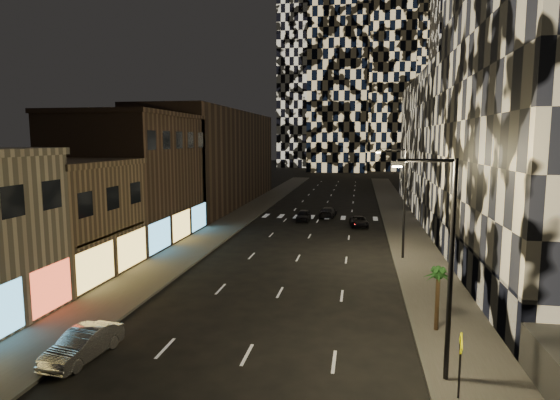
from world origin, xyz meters
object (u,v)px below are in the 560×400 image
at_px(streetlight_far, 402,195).
at_px(car_dark_midlane, 304,215).
at_px(streetlight_near, 445,254).
at_px(car_silver_parked, 83,344).
at_px(palm_tree, 438,278).
at_px(car_dark_oncoming, 328,212).
at_px(ped_sign, 460,354).
at_px(car_dark_rightlane, 359,222).

xyz_separation_m(streetlight_far, car_dark_midlane, (-10.07, 17.04, -4.68)).
height_order(streetlight_near, car_silver_parked, streetlight_near).
bearing_deg(palm_tree, car_silver_parked, -160.40).
height_order(car_dark_midlane, car_dark_oncoming, car_dark_midlane).
bearing_deg(car_dark_oncoming, ped_sign, 104.54).
xyz_separation_m(streetlight_far, palm_tree, (0.65, -14.88, -2.48)).
bearing_deg(car_dark_midlane, streetlight_near, -74.24).
relative_size(car_dark_midlane, palm_tree, 1.19).
bearing_deg(car_silver_parked, car_dark_midlane, 89.09).
relative_size(streetlight_far, ped_sign, 3.47).
height_order(car_dark_oncoming, car_dark_rightlane, car_dark_oncoming).
height_order(ped_sign, palm_tree, palm_tree).
xyz_separation_m(car_silver_parked, ped_sign, (16.01, -0.78, 1.22)).
bearing_deg(car_silver_parked, car_dark_oncoming, 85.91).
distance_m(streetlight_far, car_dark_oncoming, 21.88).
xyz_separation_m(streetlight_far, car_dark_oncoming, (-7.29, 20.09, -4.70)).
bearing_deg(streetlight_near, car_dark_rightlane, 95.64).
height_order(streetlight_near, car_dark_oncoming, streetlight_near).
xyz_separation_m(car_dark_midlane, car_dark_oncoming, (2.78, 3.05, -0.02)).
bearing_deg(ped_sign, streetlight_far, 97.95).
bearing_deg(ped_sign, car_silver_parked, -176.05).
xyz_separation_m(car_dark_oncoming, car_dark_rightlane, (3.91, -5.82, -0.07)).
relative_size(car_dark_oncoming, ped_sign, 1.72).
distance_m(car_silver_parked, car_dark_midlane, 38.09).
distance_m(car_dark_rightlane, ped_sign, 35.93).
bearing_deg(palm_tree, car_dark_midlane, 108.55).
bearing_deg(streetlight_far, car_silver_parked, -126.99).
bearing_deg(car_silver_parked, streetlight_far, 60.39).
bearing_deg(car_dark_oncoming, streetlight_far, 113.92).
xyz_separation_m(car_silver_parked, car_dark_rightlane, (12.17, 34.92, -0.11)).
bearing_deg(ped_sign, palm_tree, 95.07).
relative_size(car_dark_oncoming, car_dark_rightlane, 1.07).
height_order(car_dark_rightlane, ped_sign, ped_sign).
distance_m(car_dark_oncoming, car_dark_rightlane, 7.01).
xyz_separation_m(car_dark_rightlane, ped_sign, (3.84, -35.70, 1.32)).
bearing_deg(ped_sign, car_dark_oncoming, 107.30).
xyz_separation_m(streetlight_far, car_silver_parked, (-15.55, -20.65, -4.67)).
height_order(car_dark_midlane, palm_tree, palm_tree).
distance_m(car_dark_midlane, ped_sign, 39.90).
bearing_deg(car_silver_parked, palm_tree, 26.97).
relative_size(car_silver_parked, palm_tree, 1.26).
bearing_deg(streetlight_near, car_dark_oncoming, 100.31).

